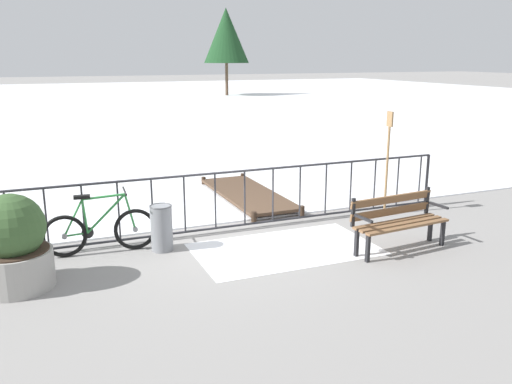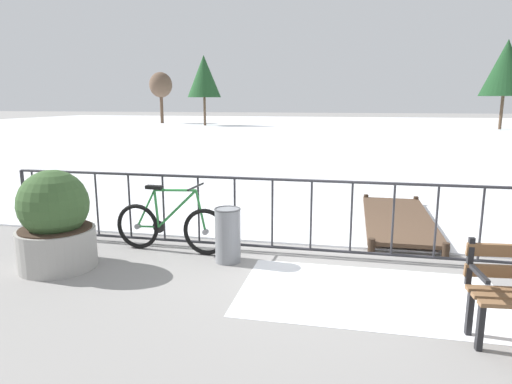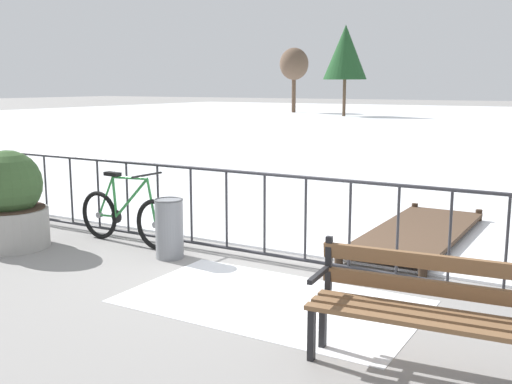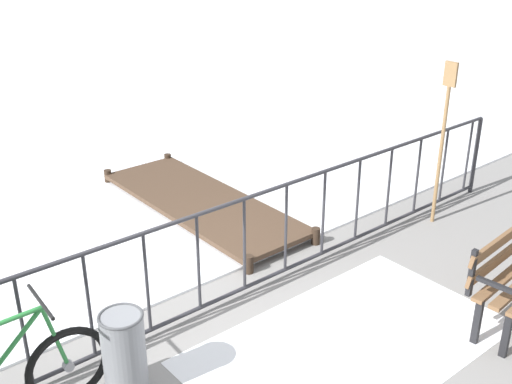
{
  "view_description": "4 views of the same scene",
  "coord_description": "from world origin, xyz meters",
  "views": [
    {
      "loc": [
        -2.72,
        -8.36,
        2.96
      ],
      "look_at": [
        0.8,
        0.11,
        0.62
      ],
      "focal_mm": 37.34,
      "sensor_mm": 36.0,
      "label": 1
    },
    {
      "loc": [
        0.51,
        -6.03,
        2.1
      ],
      "look_at": [
        -0.69,
        -0.37,
        0.94
      ],
      "focal_mm": 31.75,
      "sensor_mm": 36.0,
      "label": 2
    },
    {
      "loc": [
        3.49,
        -6.14,
        2.08
      ],
      "look_at": [
        0.27,
        -0.66,
        0.96
      ],
      "focal_mm": 42.64,
      "sensor_mm": 36.0,
      "label": 3
    },
    {
      "loc": [
        -2.77,
        -4.15,
        3.48
      ],
      "look_at": [
        0.93,
        0.29,
        0.91
      ],
      "focal_mm": 44.02,
      "sensor_mm": 36.0,
      "label": 4
    }
  ],
  "objects": [
    {
      "name": "trash_bin",
      "position": [
        -1.05,
        -0.49,
        0.37
      ],
      "size": [
        0.35,
        0.35,
        0.73
      ],
      "color": "gray",
      "rests_on": "ground"
    },
    {
      "name": "wooden_dock",
      "position": [
        1.33,
        1.87,
        0.12
      ],
      "size": [
        1.1,
        3.23,
        0.2
      ],
      "color": "#4C3828",
      "rests_on": "ground"
    },
    {
      "name": "oar_upright",
      "position": [
        3.35,
        -0.21,
        1.14
      ],
      "size": [
        0.04,
        0.16,
        1.98
      ],
      "color": "#937047",
      "rests_on": "ground"
    },
    {
      "name": "ground_plane",
      "position": [
        0.0,
        0.0,
        0.0
      ],
      "size": [
        160.0,
        160.0,
        0.0
      ],
      "primitive_type": "plane",
      "color": "gray"
    },
    {
      "name": "snow_patch",
      "position": [
        0.76,
        -1.2,
        0.0
      ],
      "size": [
        2.85,
        1.68,
        0.01
      ],
      "primitive_type": "cube",
      "color": "white",
      "rests_on": "ground"
    },
    {
      "name": "railing_fence",
      "position": [
        0.0,
        0.0,
        0.56
      ],
      "size": [
        9.06,
        0.06,
        1.07
      ],
      "color": "#2D2D33",
      "rests_on": "ground"
    }
  ]
}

